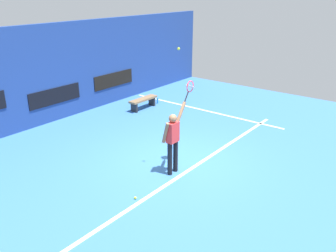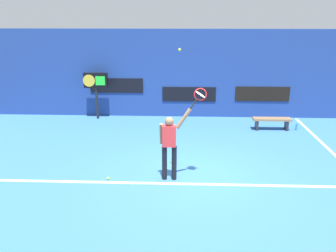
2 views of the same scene
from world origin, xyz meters
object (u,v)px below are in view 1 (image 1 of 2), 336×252
object	(u,v)px
tennis_player	(173,139)
tennis_ball	(179,49)
spare_ball	(135,198)
water_bottle	(158,101)
court_bench	(143,101)
tennis_racket	(190,88)

from	to	relation	value
tennis_player	tennis_ball	bearing A→B (deg)	3.02
tennis_ball	spare_ball	size ratio (longest dim) A/B	1.00
tennis_player	water_bottle	distance (m)	6.35
tennis_player	court_bench	xyz separation A→B (m)	(3.63, 4.33, -0.67)
court_bench	spare_ball	xyz separation A→B (m)	(-5.23, -4.43, -0.30)
water_bottle	spare_ball	distance (m)	7.59
tennis_racket	spare_ball	xyz separation A→B (m)	(-2.33, -0.10, -2.21)
tennis_racket	court_bench	bearing A→B (deg)	56.15
tennis_ball	court_bench	xyz separation A→B (m)	(3.40, 4.31, -2.99)
tennis_racket	water_bottle	size ratio (longest dim) A/B	2.50
water_bottle	court_bench	bearing A→B (deg)	-180.00
tennis_player	tennis_ball	size ratio (longest dim) A/B	28.26
tennis_player	tennis_racket	distance (m)	1.43
tennis_player	tennis_ball	xyz separation A→B (m)	(0.23, 0.01, 2.32)
spare_ball	tennis_player	bearing A→B (deg)	3.64
tennis_player	court_bench	distance (m)	5.69
tennis_ball	court_bench	bearing A→B (deg)	51.77
spare_ball	tennis_racket	bearing A→B (deg)	2.40
court_bench	spare_ball	bearing A→B (deg)	-139.77
tennis_racket	court_bench	size ratio (longest dim) A/B	0.43
tennis_player	spare_ball	xyz separation A→B (m)	(-1.60, -0.10, -0.97)
tennis_player	water_bottle	size ratio (longest dim) A/B	8.01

